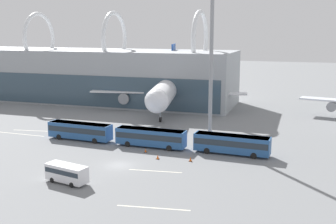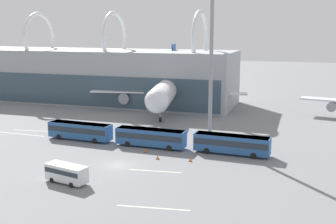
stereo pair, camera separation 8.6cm
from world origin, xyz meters
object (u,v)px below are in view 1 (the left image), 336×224
at_px(service_van_foreground, 67,172).
at_px(floodlight_mast, 212,43).
at_px(airliner_at_gate_near, 167,89).
at_px(shuttle_bus_2, 232,143).
at_px(traffic_cone_0, 190,159).
at_px(traffic_cone_2, 158,157).
at_px(shuttle_bus_0, 80,130).
at_px(shuttle_bus_1, 151,137).
at_px(traffic_cone_1, 146,150).

xyz_separation_m(service_van_foreground, floodlight_mast, (12.95, 28.49, 16.23)).
height_order(airliner_at_gate_near, service_van_foreground, airliner_at_gate_near).
height_order(airliner_at_gate_near, shuttle_bus_2, airliner_at_gate_near).
bearing_deg(traffic_cone_0, traffic_cone_2, -174.90).
xyz_separation_m(airliner_at_gate_near, floodlight_mast, (15.78, -22.57, 12.14)).
distance_m(shuttle_bus_0, service_van_foreground, 22.28).
relative_size(floodlight_mast, traffic_cone_2, 42.97).
xyz_separation_m(service_van_foreground, traffic_cone_2, (7.95, 13.58, -1.11)).
xyz_separation_m(shuttle_bus_0, shuttle_bus_1, (14.01, -0.45, 0.00)).
bearing_deg(floodlight_mast, service_van_foreground, -114.44).
height_order(shuttle_bus_2, traffic_cone_0, shuttle_bus_2).
height_order(service_van_foreground, traffic_cone_0, service_van_foreground).
height_order(airliner_at_gate_near, shuttle_bus_1, airliner_at_gate_near).
bearing_deg(traffic_cone_2, traffic_cone_0, 5.10).
relative_size(service_van_foreground, traffic_cone_0, 8.69).
height_order(floodlight_mast, traffic_cone_2, floodlight_mast).
xyz_separation_m(airliner_at_gate_near, shuttle_bus_0, (-6.66, -30.91, -3.67)).
bearing_deg(traffic_cone_1, airliner_at_gate_near, 102.42).
distance_m(shuttle_bus_2, floodlight_mast, 18.88).
distance_m(floodlight_mast, traffic_cone_2, 23.41).
height_order(floodlight_mast, traffic_cone_1, floodlight_mast).
bearing_deg(shuttle_bus_0, traffic_cone_0, -11.50).
bearing_deg(shuttle_bus_1, traffic_cone_1, -83.50).
relative_size(airliner_at_gate_near, service_van_foreground, 6.14).
xyz_separation_m(shuttle_bus_2, floodlight_mast, (-5.57, 8.70, 15.80)).
distance_m(airliner_at_gate_near, shuttle_bus_2, 38.04).
height_order(shuttle_bus_2, traffic_cone_1, shuttle_bus_2).
relative_size(traffic_cone_0, traffic_cone_2, 1.07).
relative_size(shuttle_bus_2, traffic_cone_0, 17.15).
relative_size(shuttle_bus_0, floodlight_mast, 0.43).
xyz_separation_m(floodlight_mast, traffic_cone_1, (-8.17, -11.99, -17.38)).
height_order(service_van_foreground, traffic_cone_1, service_van_foreground).
xyz_separation_m(shuttle_bus_2, traffic_cone_2, (-10.57, -6.21, -1.54)).
bearing_deg(shuttle_bus_0, traffic_cone_2, -17.03).
bearing_deg(service_van_foreground, traffic_cone_0, 59.51).
xyz_separation_m(floodlight_mast, traffic_cone_0, (0.19, -14.45, -17.32)).
bearing_deg(traffic_cone_2, shuttle_bus_2, 30.45).
bearing_deg(shuttle_bus_0, traffic_cone_1, -10.75).
bearing_deg(floodlight_mast, traffic_cone_2, -108.53).
height_order(shuttle_bus_1, traffic_cone_0, shuttle_bus_1).
xyz_separation_m(shuttle_bus_1, shuttle_bus_2, (14.01, 0.10, 0.00)).
xyz_separation_m(shuttle_bus_0, floodlight_mast, (22.45, 8.34, 15.80)).
relative_size(airliner_at_gate_near, shuttle_bus_2, 3.11).
relative_size(airliner_at_gate_near, floodlight_mast, 1.33).
height_order(traffic_cone_0, traffic_cone_1, traffic_cone_0).
relative_size(shuttle_bus_1, service_van_foreground, 1.96).
height_order(floodlight_mast, traffic_cone_0, floodlight_mast).
relative_size(service_van_foreground, traffic_cone_2, 9.31).
bearing_deg(service_van_foreground, floodlight_mast, 78.16).
height_order(shuttle_bus_1, traffic_cone_2, shuttle_bus_1).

